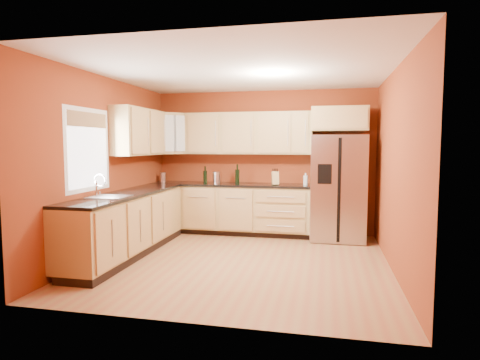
# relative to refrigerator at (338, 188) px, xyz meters

# --- Properties ---
(floor) EXTENTS (4.00, 4.00, 0.00)m
(floor) POSITION_rel_refrigerator_xyz_m (-1.35, -1.62, -0.89)
(floor) COLOR #A66440
(floor) RESTS_ON ground
(ceiling) EXTENTS (4.00, 4.00, 0.00)m
(ceiling) POSITION_rel_refrigerator_xyz_m (-1.35, -1.62, 1.71)
(ceiling) COLOR silver
(ceiling) RESTS_ON wall_back
(wall_back) EXTENTS (4.00, 0.04, 2.60)m
(wall_back) POSITION_rel_refrigerator_xyz_m (-1.35, 0.38, 0.41)
(wall_back) COLOR maroon
(wall_back) RESTS_ON floor
(wall_front) EXTENTS (4.00, 0.04, 2.60)m
(wall_front) POSITION_rel_refrigerator_xyz_m (-1.35, -3.62, 0.41)
(wall_front) COLOR maroon
(wall_front) RESTS_ON floor
(wall_left) EXTENTS (0.04, 4.00, 2.60)m
(wall_left) POSITION_rel_refrigerator_xyz_m (-3.35, -1.62, 0.41)
(wall_left) COLOR maroon
(wall_left) RESTS_ON floor
(wall_right) EXTENTS (0.04, 4.00, 2.60)m
(wall_right) POSITION_rel_refrigerator_xyz_m (0.65, -1.62, 0.41)
(wall_right) COLOR maroon
(wall_right) RESTS_ON floor
(base_cabinets_back) EXTENTS (2.90, 0.60, 0.88)m
(base_cabinets_back) POSITION_rel_refrigerator_xyz_m (-1.90, 0.07, -0.45)
(base_cabinets_back) COLOR tan
(base_cabinets_back) RESTS_ON floor
(base_cabinets_left) EXTENTS (0.60, 2.80, 0.88)m
(base_cabinets_left) POSITION_rel_refrigerator_xyz_m (-3.05, -1.62, -0.45)
(base_cabinets_left) COLOR tan
(base_cabinets_left) RESTS_ON floor
(countertop_back) EXTENTS (2.90, 0.62, 0.04)m
(countertop_back) POSITION_rel_refrigerator_xyz_m (-1.90, 0.06, 0.01)
(countertop_back) COLOR black
(countertop_back) RESTS_ON base_cabinets_back
(countertop_left) EXTENTS (0.62, 2.80, 0.04)m
(countertop_left) POSITION_rel_refrigerator_xyz_m (-3.04, -1.62, 0.01)
(countertop_left) COLOR black
(countertop_left) RESTS_ON base_cabinets_left
(upper_cabinets_back) EXTENTS (2.30, 0.33, 0.75)m
(upper_cabinets_back) POSITION_rel_refrigerator_xyz_m (-1.60, 0.21, 0.94)
(upper_cabinets_back) COLOR tan
(upper_cabinets_back) RESTS_ON wall_back
(upper_cabinets_left) EXTENTS (0.33, 1.35, 0.75)m
(upper_cabinets_left) POSITION_rel_refrigerator_xyz_m (-3.19, -0.90, 0.94)
(upper_cabinets_left) COLOR tan
(upper_cabinets_left) RESTS_ON wall_left
(corner_upper_cabinet) EXTENTS (0.67, 0.67, 0.75)m
(corner_upper_cabinet) POSITION_rel_refrigerator_xyz_m (-3.02, 0.04, 0.94)
(corner_upper_cabinet) COLOR tan
(corner_upper_cabinet) RESTS_ON wall_back
(over_fridge_cabinet) EXTENTS (0.92, 0.60, 0.40)m
(over_fridge_cabinet) POSITION_rel_refrigerator_xyz_m (0.00, 0.07, 1.16)
(over_fridge_cabinet) COLOR tan
(over_fridge_cabinet) RESTS_ON wall_back
(refrigerator) EXTENTS (0.90, 0.75, 1.78)m
(refrigerator) POSITION_rel_refrigerator_xyz_m (0.00, 0.00, 0.00)
(refrigerator) COLOR silver
(refrigerator) RESTS_ON floor
(window) EXTENTS (0.03, 0.90, 1.00)m
(window) POSITION_rel_refrigerator_xyz_m (-3.33, -2.12, 0.66)
(window) COLOR white
(window) RESTS_ON wall_left
(sink_faucet) EXTENTS (0.50, 0.42, 0.30)m
(sink_faucet) POSITION_rel_refrigerator_xyz_m (-3.04, -2.12, 0.18)
(sink_faucet) COLOR silver
(sink_faucet) RESTS_ON countertop_left
(canister_left) EXTENTS (0.15, 0.15, 0.21)m
(canister_left) POSITION_rel_refrigerator_xyz_m (-2.14, 0.00, 0.14)
(canister_left) COLOR silver
(canister_left) RESTS_ON countertop_back
(canister_right) EXTENTS (0.11, 0.11, 0.18)m
(canister_right) POSITION_rel_refrigerator_xyz_m (-3.20, 0.07, 0.12)
(canister_right) COLOR silver
(canister_right) RESTS_ON countertop_back
(wine_bottle_a) EXTENTS (0.09, 0.09, 0.31)m
(wine_bottle_a) POSITION_rel_refrigerator_xyz_m (-2.35, -0.01, 0.19)
(wine_bottle_a) COLOR black
(wine_bottle_a) RESTS_ON countertop_back
(wine_bottle_b) EXTENTS (0.10, 0.10, 0.35)m
(wine_bottle_b) POSITION_rel_refrigerator_xyz_m (-1.78, 0.10, 0.20)
(wine_bottle_b) COLOR black
(wine_bottle_b) RESTS_ON countertop_back
(knife_block) EXTENTS (0.14, 0.13, 0.23)m
(knife_block) POSITION_rel_refrigerator_xyz_m (-1.07, -0.01, 0.15)
(knife_block) COLOR tan
(knife_block) RESTS_ON countertop_back
(soap_dispenser) EXTENTS (0.09, 0.09, 0.21)m
(soap_dispenser) POSITION_rel_refrigerator_xyz_m (-0.55, 0.02, 0.14)
(soap_dispenser) COLOR silver
(soap_dispenser) RESTS_ON countertop_back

